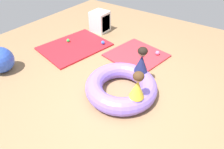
% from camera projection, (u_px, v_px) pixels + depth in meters
% --- Properties ---
extents(ground_plane, '(8.00, 8.00, 0.00)m').
position_uv_depth(ground_plane, '(117.00, 93.00, 3.48)').
color(ground_plane, '#93704C').
extents(gym_mat_front, '(1.76, 1.48, 0.04)m').
position_uv_depth(gym_mat_front, '(75.00, 46.00, 4.78)').
color(gym_mat_front, red).
rests_on(gym_mat_front, ground).
extents(gym_mat_near_left, '(1.35, 1.34, 0.04)m').
position_uv_depth(gym_mat_near_left, '(136.00, 55.00, 4.45)').
color(gym_mat_near_left, red).
rests_on(gym_mat_near_left, ground).
extents(inflatable_cushion, '(1.28, 1.28, 0.30)m').
position_uv_depth(inflatable_cushion, '(121.00, 87.00, 3.39)').
color(inflatable_cushion, '#8466E0').
rests_on(inflatable_cushion, ground).
extents(child_in_yellow, '(0.25, 0.25, 0.47)m').
position_uv_depth(child_in_yellow, '(138.00, 85.00, 2.85)').
color(child_in_yellow, yellow).
rests_on(child_in_yellow, inflatable_cushion).
extents(child_in_navy, '(0.34, 0.34, 0.48)m').
position_uv_depth(child_in_navy, '(142.00, 60.00, 3.37)').
color(child_in_navy, navy).
rests_on(child_in_navy, inflatable_cushion).
extents(play_ball_blue, '(0.09, 0.09, 0.09)m').
position_uv_depth(play_ball_blue, '(103.00, 43.00, 4.80)').
color(play_ball_blue, blue).
rests_on(play_ball_blue, gym_mat_front).
extents(play_ball_green, '(0.08, 0.08, 0.08)m').
position_uv_depth(play_ball_green, '(68.00, 40.00, 4.89)').
color(play_ball_green, green).
rests_on(play_ball_green, gym_mat_front).
extents(play_ball_red, '(0.07, 0.07, 0.07)m').
position_uv_depth(play_ball_red, '(142.00, 55.00, 4.36)').
color(play_ball_red, red).
rests_on(play_ball_red, gym_mat_near_left).
extents(play_ball_pink, '(0.10, 0.10, 0.10)m').
position_uv_depth(play_ball_pink, '(157.00, 53.00, 4.40)').
color(play_ball_pink, pink).
rests_on(play_ball_pink, gym_mat_near_left).
extents(exercise_ball_large, '(0.53, 0.53, 0.53)m').
position_uv_depth(exercise_ball_large, '(0.00, 60.00, 3.86)').
color(exercise_ball_large, blue).
rests_on(exercise_ball_large, ground).
extents(storage_cube, '(0.44, 0.44, 0.56)m').
position_uv_depth(storage_cube, '(101.00, 22.00, 5.35)').
color(storage_cube, silver).
rests_on(storage_cube, ground).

